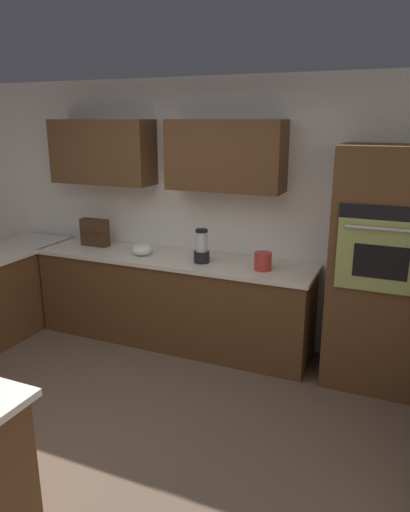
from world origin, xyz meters
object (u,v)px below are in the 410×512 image
object	(u,v)px
blender	(202,248)
spice_rack	(95,232)
kettle	(263,261)
wall_oven	(381,270)
mixing_bowl	(142,249)

from	to	relation	value
blender	spice_rack	bearing A→B (deg)	-5.44
spice_rack	kettle	size ratio (longest dim) A/B	1.94
spice_rack	kettle	world-z (taller)	spice_rack
blender	wall_oven	bearing A→B (deg)	-178.58
blender	mixing_bowl	world-z (taller)	blender
blender	kettle	world-z (taller)	blender
blender	kettle	size ratio (longest dim) A/B	1.99
blender	mixing_bowl	xyz separation A→B (m)	(0.65, -0.00, -0.08)
mixing_bowl	kettle	bearing A→B (deg)	180.00
wall_oven	kettle	size ratio (longest dim) A/B	12.51
wall_oven	spice_rack	size ratio (longest dim) A/B	6.45
kettle	wall_oven	bearing A→B (deg)	-177.73
spice_rack	blender	bearing A→B (deg)	174.56
blender	mixing_bowl	bearing A→B (deg)	-0.00
wall_oven	kettle	bearing A→B (deg)	2.27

